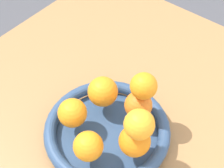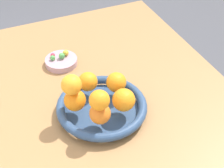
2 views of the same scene
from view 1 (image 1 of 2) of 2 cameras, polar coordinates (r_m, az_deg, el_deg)
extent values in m
cube|color=#9E7042|center=(0.78, -6.73, -9.30)|extent=(1.10, 0.76, 0.04)
cylinder|color=#9E7042|center=(1.43, -1.31, 2.81)|extent=(0.05, 0.05, 0.70)
cylinder|color=navy|center=(0.75, -0.80, -8.41)|extent=(0.22, 0.22, 0.01)
torus|color=navy|center=(0.73, -0.81, -7.57)|extent=(0.27, 0.27, 0.03)
sphere|color=orange|center=(0.74, -1.54, -1.27)|extent=(0.07, 0.07, 0.07)
sphere|color=orange|center=(0.71, -6.69, -4.73)|extent=(0.06, 0.06, 0.06)
sphere|color=orange|center=(0.66, -3.97, -10.27)|extent=(0.06, 0.06, 0.06)
sphere|color=orange|center=(0.67, 3.79, -9.43)|extent=(0.06, 0.06, 0.06)
sphere|color=orange|center=(0.72, 4.40, -3.54)|extent=(0.06, 0.06, 0.06)
sphere|color=orange|center=(0.62, 4.56, -6.71)|extent=(0.06, 0.06, 0.06)
sphere|color=orange|center=(0.68, 5.29, -0.34)|extent=(0.06, 0.06, 0.06)
camera|label=2|loc=(0.99, 54.93, 40.39)|focal=55.00mm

